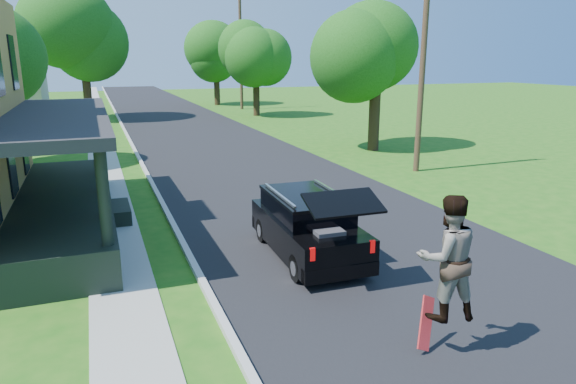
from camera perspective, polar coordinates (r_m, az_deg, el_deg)
name	(u,v)px	position (r m, az deg, el deg)	size (l,w,h in m)	color
ground	(393,271)	(11.63, 11.55, -8.61)	(140.00, 140.00, 0.00)	#1C5A12
street	(204,140)	(29.89, -9.26, 5.76)	(8.00, 120.00, 0.02)	black
curb	(131,144)	(29.37, -17.05, 5.15)	(0.15, 120.00, 0.12)	#ACACA7
sidewalk	(101,145)	(29.31, -20.07, 4.88)	(1.30, 120.00, 0.03)	#A09F97
black_suv	(308,225)	(11.98, 2.21, -3.73)	(1.74, 4.28, 1.98)	black
skateboarder	(447,258)	(8.23, 17.29, -6.97)	(1.08, 0.91, 1.98)	black
skateboard	(426,324)	(8.72, 15.06, -14.02)	(0.52, 0.39, 0.81)	#9C0D0E
tree_left_far	(80,29)	(42.15, -22.07, 16.48)	(6.53, 6.39, 10.09)	black
tree_right_near	(376,45)	(26.12, 9.78, 15.85)	(5.60, 5.20, 7.57)	black
tree_right_mid	(255,53)	(41.98, -3.68, 15.17)	(5.69, 5.40, 7.48)	black
tree_right_far	(215,49)	(52.08, -8.10, 15.45)	(6.65, 6.77, 8.44)	black
utility_pole_near	(424,52)	(21.45, 14.82, 14.79)	(1.46, 0.29, 9.24)	#3E2C1D
utility_pole_far	(241,47)	(47.51, -5.29, 15.76)	(1.66, 0.32, 10.66)	#3E2C1D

